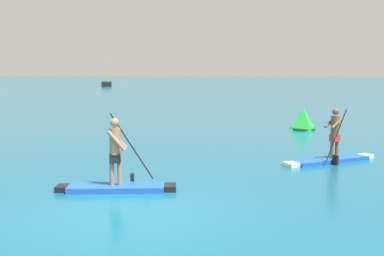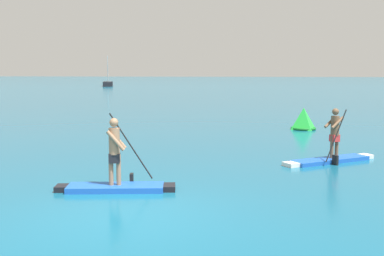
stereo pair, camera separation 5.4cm
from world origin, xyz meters
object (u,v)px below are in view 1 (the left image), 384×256
Objects in this scene: paddleboarder_mid_center at (117,177)px; paddleboarder_far_right at (331,152)px; sailboat_left_horizon at (107,83)px; race_marker_buoy at (303,120)px.

paddleboarder_far_right is (5.54, 4.54, -0.02)m from paddleboarder_mid_center.
paddleboarder_far_right is 0.48× the size of sailboat_left_horizon.
race_marker_buoy is (-0.28, 8.49, 0.15)m from paddleboarder_far_right.
paddleboarder_far_right is at bearing 28.54° from paddleboarder_mid_center.
paddleboarder_mid_center is at bearing 2.91° from paddleboarder_far_right.
sailboat_left_horizon is at bearing -102.15° from paddleboarder_far_right.
race_marker_buoy is (5.26, 13.03, 0.13)m from paddleboarder_mid_center.
paddleboarder_mid_center is 79.24m from sailboat_left_horizon.
paddleboarder_far_right is 77.08m from sailboat_left_horizon.
sailboat_left_horizon is at bearing 116.96° from race_marker_buoy.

